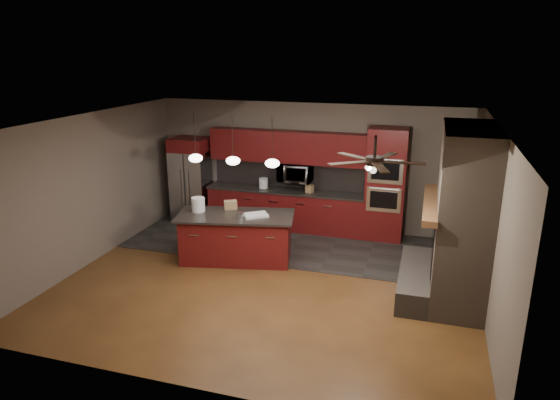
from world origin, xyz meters
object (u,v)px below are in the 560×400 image
(oven_tower, at_px, (386,185))
(paint_tray, at_px, (256,215))
(white_bucket, at_px, (198,205))
(refrigerator, at_px, (192,180))
(microwave, at_px, (295,172))
(kitchen_island, at_px, (236,237))
(counter_box, at_px, (310,189))
(cardboard_box, at_px, (230,205))
(paint_can, at_px, (240,216))
(counter_bucket, at_px, (263,183))

(oven_tower, distance_m, paint_tray, 2.95)
(oven_tower, relative_size, white_bucket, 8.73)
(refrigerator, relative_size, white_bucket, 7.20)
(microwave, distance_m, kitchen_island, 2.29)
(oven_tower, relative_size, kitchen_island, 1.01)
(kitchen_island, height_order, counter_box, counter_box)
(oven_tower, xyz_separation_m, cardboard_box, (-2.82, -1.66, -0.19))
(paint_can, bearing_deg, counter_box, 69.04)
(kitchen_island, distance_m, counter_bucket, 2.07)
(white_bucket, distance_m, paint_tray, 1.16)
(cardboard_box, distance_m, counter_box, 2.01)
(kitchen_island, xyz_separation_m, paint_can, (0.16, -0.16, 0.51))
(microwave, distance_m, counter_box, 0.48)
(microwave, xyz_separation_m, paint_can, (-0.45, -2.21, -0.33))
(kitchen_island, relative_size, paint_tray, 5.37)
(white_bucket, bearing_deg, counter_bucket, 72.33)
(kitchen_island, distance_m, paint_tray, 0.62)
(oven_tower, height_order, counter_bucket, oven_tower)
(microwave, height_order, paint_tray, microwave)
(oven_tower, distance_m, refrigerator, 4.45)
(white_bucket, bearing_deg, microwave, 56.41)
(refrigerator, height_order, counter_bucket, refrigerator)
(microwave, bearing_deg, paint_can, -101.57)
(paint_tray, height_order, cardboard_box, cardboard_box)
(microwave, relative_size, paint_tray, 1.67)
(oven_tower, relative_size, counter_box, 13.76)
(paint_can, distance_m, cardboard_box, 0.63)
(microwave, xyz_separation_m, refrigerator, (-2.47, -0.13, -0.32))
(oven_tower, relative_size, cardboard_box, 9.71)
(refrigerator, bearing_deg, kitchen_island, -45.83)
(oven_tower, height_order, kitchen_island, oven_tower)
(paint_can, relative_size, counter_bucket, 0.69)
(paint_can, distance_m, counter_box, 2.26)
(white_bucket, height_order, paint_tray, white_bucket)
(white_bucket, relative_size, cardboard_box, 1.11)
(paint_tray, bearing_deg, kitchen_island, 150.84)
(counter_bucket, bearing_deg, microwave, 3.93)
(counter_bucket, bearing_deg, white_bucket, -107.67)
(microwave, relative_size, paint_can, 4.70)
(microwave, bearing_deg, counter_bucket, -176.07)
(cardboard_box, bearing_deg, kitchen_island, -82.96)
(cardboard_box, xyz_separation_m, counter_bucket, (0.11, 1.67, 0.01))
(cardboard_box, relative_size, counter_bucket, 1.09)
(kitchen_island, relative_size, counter_box, 13.57)
(refrigerator, distance_m, cardboard_box, 2.27)
(white_bucket, height_order, paint_can, white_bucket)
(white_bucket, xyz_separation_m, cardboard_box, (0.52, 0.34, -0.06))
(kitchen_island, relative_size, counter_bucket, 10.46)
(paint_can, bearing_deg, kitchen_island, 133.98)
(refrigerator, bearing_deg, paint_can, -45.84)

